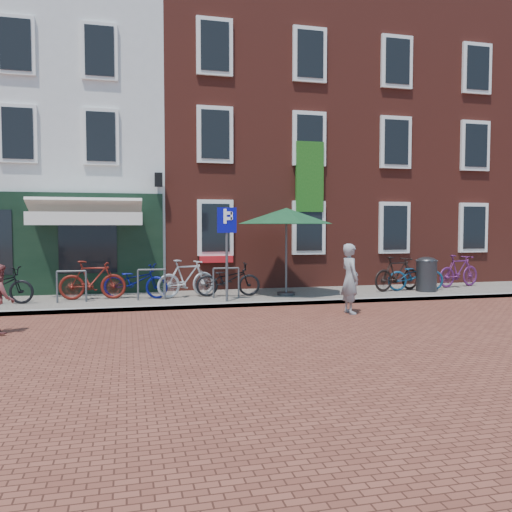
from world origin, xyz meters
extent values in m
plane|color=brown|center=(0.00, 0.00, 0.00)|extent=(80.00, 80.00, 0.00)
cube|color=slate|center=(1.00, 1.50, 0.05)|extent=(24.00, 3.00, 0.10)
cube|color=silver|center=(-5.00, 7.00, 4.50)|extent=(8.00, 8.00, 9.00)
cube|color=maroon|center=(2.00, 7.00, 5.00)|extent=(6.00, 8.00, 10.00)
cube|color=maroon|center=(8.00, 7.00, 5.00)|extent=(6.00, 8.00, 10.00)
cylinder|color=#303032|center=(6.57, 1.11, 0.55)|extent=(0.60, 0.60, 0.90)
ellipsoid|color=#303032|center=(6.57, 1.11, 1.07)|extent=(0.60, 0.60, 0.27)
cylinder|color=#4C4C4F|center=(0.38, 0.45, 1.32)|extent=(0.07, 0.07, 2.43)
cube|color=#08098E|center=(0.38, 0.43, 2.20)|extent=(0.50, 0.04, 0.65)
cylinder|color=#4C4C4F|center=(2.24, 1.30, 0.14)|extent=(0.50, 0.50, 0.08)
cylinder|color=#4C4C4F|center=(2.24, 1.30, 1.27)|extent=(0.06, 0.06, 2.34)
cone|color=#174625|center=(2.24, 1.30, 2.44)|extent=(2.78, 2.78, 0.45)
imported|color=gray|center=(2.93, -1.51, 0.82)|extent=(0.41, 0.61, 1.64)
imported|color=#5E150F|center=(-3.01, 1.65, 0.62)|extent=(1.74, 0.54, 1.04)
imported|color=#080D5A|center=(-1.90, 1.62, 0.57)|extent=(1.88, 1.20, 0.93)
imported|color=#A4A3A5|center=(-0.54, 1.55, 0.62)|extent=(1.79, 1.05, 1.04)
imported|color=black|center=(0.60, 1.44, 0.57)|extent=(1.83, 0.78, 0.93)
imported|color=black|center=(5.78, 1.43, 0.62)|extent=(1.79, 0.89, 1.04)
imported|color=navy|center=(6.36, 1.36, 0.57)|extent=(1.83, 0.78, 0.93)
imported|color=#541B51|center=(8.20, 1.85, 0.62)|extent=(1.79, 0.89, 1.04)
camera|label=1|loc=(-2.12, -12.81, 2.03)|focal=36.76mm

